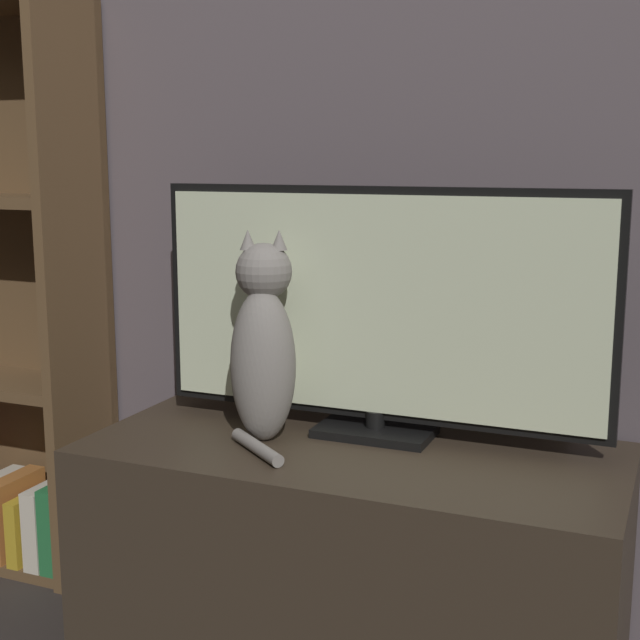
# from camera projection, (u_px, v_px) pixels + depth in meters

# --- Properties ---
(wall_back) EXTENTS (4.80, 0.05, 2.60)m
(wall_back) POSITION_uv_depth(u_px,v_px,m) (402.00, 94.00, 2.11)
(wall_back) COLOR #564C51
(wall_back) RESTS_ON ground_plane
(tv_stand) EXTENTS (1.18, 0.55, 0.52)m
(tv_stand) POSITION_uv_depth(u_px,v_px,m) (351.00, 558.00, 2.01)
(tv_stand) COLOR #33281E
(tv_stand) RESTS_ON ground_plane
(tv) EXTENTS (1.05, 0.16, 0.57)m
(tv) POSITION_uv_depth(u_px,v_px,m) (377.00, 311.00, 1.99)
(tv) COLOR black
(tv) RESTS_ON tv_stand
(cat) EXTENTS (0.21, 0.27, 0.47)m
(cat) POSITION_uv_depth(u_px,v_px,m) (263.00, 346.00, 1.98)
(cat) COLOR gray
(cat) RESTS_ON tv_stand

